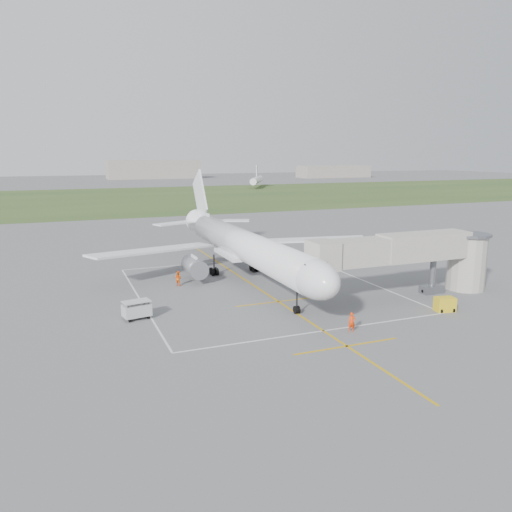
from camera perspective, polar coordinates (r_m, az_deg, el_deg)
name	(u,v)px	position (r m, az deg, el deg)	size (l,w,h in m)	color
ground	(246,281)	(63.96, -1.13, -2.83)	(700.00, 700.00, 0.00)	#58585A
grass_strip	(120,199)	(189.90, -15.25, 6.35)	(700.00, 120.00, 0.02)	#2F4A20
apron_markings	(264,292)	(58.74, 0.88, -4.13)	(28.20, 60.00, 0.01)	#BF900B
airliner	(244,246)	(63.70, -1.39, 1.16)	(38.93, 46.75, 13.52)	white
jet_bridge	(418,255)	(59.29, 18.03, 0.15)	(23.40, 5.00, 7.20)	#B0AD9F
gpu_unit	(445,304)	(55.11, 20.78, -5.19)	(2.17, 1.72, 1.46)	gold
baggage_cart	(137,310)	(50.51, -13.48, -5.99)	(2.87, 2.03, 1.83)	#BDBDBD
ramp_worker_nose	(352,322)	(46.54, 10.89, -7.44)	(0.66, 0.43, 1.82)	#F63807
ramp_worker_wing	(178,278)	(62.14, -8.88, -2.53)	(0.89, 0.69, 1.82)	#FF5808
distant_hangars	(64,173)	(323.39, -21.08, 8.89)	(345.00, 49.00, 12.00)	gray
distant_aircraft	(99,184)	(225.65, -17.47, 7.90)	(165.31, 38.39, 8.85)	white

